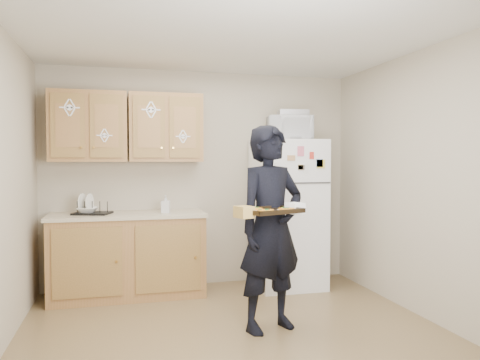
{
  "coord_description": "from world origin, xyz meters",
  "views": [
    {
      "loc": [
        -0.93,
        -3.66,
        1.46
      ],
      "look_at": [
        0.13,
        0.45,
        1.29
      ],
      "focal_mm": 35.0,
      "sensor_mm": 36.0,
      "label": 1
    }
  ],
  "objects_px": {
    "person": "(271,228)",
    "microwave": "(289,128)",
    "refrigerator": "(287,213)",
    "dish_rack": "(92,207)",
    "baking_tray": "(270,211)"
  },
  "relations": [
    {
      "from": "person",
      "to": "microwave",
      "type": "relative_size",
      "value": 3.62
    },
    {
      "from": "person",
      "to": "refrigerator",
      "type": "bearing_deg",
      "value": 44.84
    },
    {
      "from": "microwave",
      "to": "dish_rack",
      "type": "relative_size",
      "value": 1.35
    },
    {
      "from": "microwave",
      "to": "dish_rack",
      "type": "bearing_deg",
      "value": -174.29
    },
    {
      "from": "person",
      "to": "dish_rack",
      "type": "relative_size",
      "value": 4.88
    },
    {
      "from": "baking_tray",
      "to": "dish_rack",
      "type": "bearing_deg",
      "value": 112.81
    },
    {
      "from": "baking_tray",
      "to": "microwave",
      "type": "xyz_separation_m",
      "value": [
        0.72,
        1.51,
        0.78
      ]
    },
    {
      "from": "refrigerator",
      "to": "microwave",
      "type": "height_order",
      "value": "microwave"
    },
    {
      "from": "person",
      "to": "microwave",
      "type": "bearing_deg",
      "value": 43.93
    },
    {
      "from": "baking_tray",
      "to": "dish_rack",
      "type": "relative_size",
      "value": 1.24
    },
    {
      "from": "person",
      "to": "dish_rack",
      "type": "distance_m",
      "value": 2.03
    },
    {
      "from": "baking_tray",
      "to": "dish_rack",
      "type": "height_order",
      "value": "baking_tray"
    },
    {
      "from": "dish_rack",
      "to": "person",
      "type": "bearing_deg",
      "value": -40.57
    },
    {
      "from": "refrigerator",
      "to": "baking_tray",
      "type": "bearing_deg",
      "value": -114.8
    },
    {
      "from": "dish_rack",
      "to": "baking_tray",
      "type": "bearing_deg",
      "value": -48.02
    }
  ]
}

